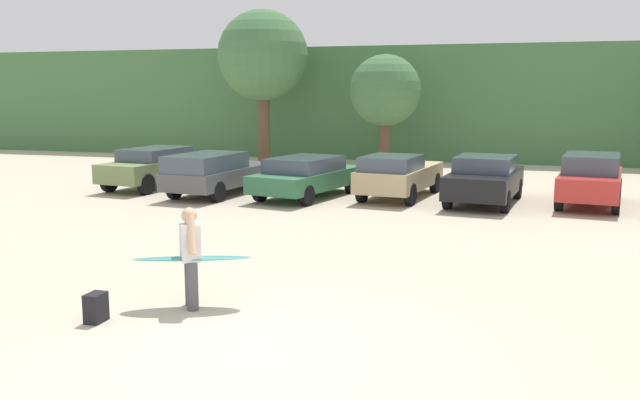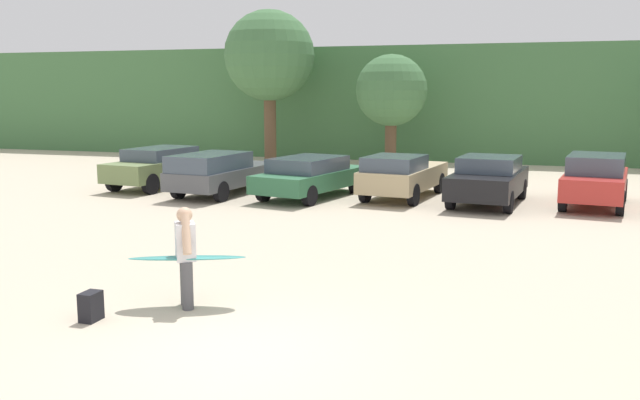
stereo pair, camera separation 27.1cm
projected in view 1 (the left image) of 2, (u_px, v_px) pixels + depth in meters
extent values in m
plane|color=beige|center=(246.00, 352.00, 9.20)|extent=(120.00, 120.00, 0.00)
cube|color=#427042|center=(460.00, 102.00, 38.63)|extent=(108.00, 12.00, 5.67)
cylinder|color=brown|center=(264.00, 129.00, 32.91)|extent=(0.58, 0.58, 3.30)
sphere|color=#427042|center=(263.00, 55.00, 32.36)|extent=(4.30, 4.30, 4.30)
cylinder|color=brown|center=(384.00, 144.00, 31.28)|extent=(0.52, 0.52, 2.12)
sphere|color=#427042|center=(385.00, 90.00, 30.89)|extent=(3.24, 3.24, 3.24)
cube|color=#6B7F4C|center=(153.00, 169.00, 24.54)|extent=(2.32, 4.39, 0.66)
cube|color=#3F4C5B|center=(155.00, 154.00, 24.63)|extent=(1.95, 2.69, 0.43)
cylinder|color=black|center=(159.00, 173.00, 26.16)|extent=(0.31, 0.73, 0.71)
cylinder|color=black|center=(194.00, 175.00, 25.51)|extent=(0.31, 0.73, 0.71)
cylinder|color=black|center=(109.00, 182.00, 23.67)|extent=(0.31, 0.73, 0.71)
cylinder|color=black|center=(146.00, 184.00, 23.02)|extent=(0.31, 0.73, 0.71)
cube|color=#4C4F54|center=(221.00, 176.00, 23.18)|extent=(2.35, 4.95, 0.58)
cube|color=#3F4C5B|center=(206.00, 162.00, 22.24)|extent=(1.98, 2.99, 0.54)
cylinder|color=black|center=(225.00, 178.00, 24.98)|extent=(0.30, 0.68, 0.66)
cylinder|color=black|center=(264.00, 180.00, 24.35)|extent=(0.30, 0.68, 0.66)
cylinder|color=black|center=(174.00, 189.00, 22.11)|extent=(0.30, 0.68, 0.66)
cylinder|color=black|center=(218.00, 192.00, 21.48)|extent=(0.30, 0.68, 0.66)
cube|color=#2D6642|center=(308.00, 179.00, 22.47)|extent=(2.87, 4.90, 0.57)
cube|color=#3F4C5B|center=(305.00, 164.00, 22.23)|extent=(2.26, 2.84, 0.46)
cylinder|color=black|center=(308.00, 181.00, 24.23)|extent=(0.36, 0.67, 0.64)
cylinder|color=black|center=(351.00, 184.00, 23.41)|extent=(0.36, 0.67, 0.64)
cylinder|color=black|center=(260.00, 192.00, 21.62)|extent=(0.36, 0.67, 0.64)
cylinder|color=black|center=(307.00, 196.00, 20.79)|extent=(0.36, 0.67, 0.64)
cube|color=tan|center=(400.00, 177.00, 22.44)|extent=(2.32, 4.66, 0.67)
cube|color=#3F4C5B|center=(391.00, 163.00, 21.48)|extent=(1.86, 2.23, 0.45)
cylinder|color=black|center=(391.00, 180.00, 24.14)|extent=(0.31, 0.71, 0.69)
cylinder|color=black|center=(435.00, 183.00, 23.51)|extent=(0.31, 0.71, 0.69)
cylinder|color=black|center=(362.00, 191.00, 21.48)|extent=(0.31, 0.71, 0.69)
cylinder|color=black|center=(410.00, 195.00, 20.85)|extent=(0.31, 0.71, 0.69)
cube|color=black|center=(485.00, 182.00, 21.18)|extent=(2.32, 4.49, 0.68)
cube|color=#3F4C5B|center=(486.00, 164.00, 21.15)|extent=(1.92, 2.22, 0.47)
cylinder|color=black|center=(466.00, 186.00, 22.85)|extent=(0.29, 0.68, 0.66)
cylinder|color=black|center=(518.00, 189.00, 22.21)|extent=(0.29, 0.68, 0.66)
cylinder|color=black|center=(448.00, 198.00, 20.26)|extent=(0.29, 0.68, 0.66)
cylinder|color=black|center=(505.00, 202.00, 19.62)|extent=(0.29, 0.68, 0.66)
cube|color=#B72D28|center=(590.00, 183.00, 20.88)|extent=(2.26, 4.49, 0.67)
cube|color=#3F4C5B|center=(592.00, 163.00, 20.80)|extent=(1.88, 2.65, 0.55)
cylinder|color=black|center=(567.00, 186.00, 22.52)|extent=(0.31, 0.73, 0.71)
cylinder|color=black|center=(618.00, 189.00, 21.90)|extent=(0.31, 0.73, 0.71)
cylinder|color=black|center=(559.00, 199.00, 19.96)|extent=(0.31, 0.73, 0.71)
cylinder|color=black|center=(616.00, 202.00, 19.35)|extent=(0.31, 0.73, 0.71)
cylinder|color=#4C4C51|center=(192.00, 286.00, 10.90)|extent=(0.19, 0.19, 0.79)
cylinder|color=#4C4C51|center=(190.00, 282.00, 11.16)|extent=(0.19, 0.19, 0.79)
cube|color=silver|center=(190.00, 242.00, 10.92)|extent=(0.48, 0.50, 0.61)
sphere|color=#D8AD8C|center=(189.00, 215.00, 10.85)|extent=(0.25, 0.25, 0.25)
cylinder|color=#D8AD8C|center=(191.00, 235.00, 10.68)|extent=(0.32, 0.39, 0.64)
cylinder|color=#D8AD8C|center=(188.00, 229.00, 11.10)|extent=(0.29, 0.34, 0.65)
ellipsoid|color=teal|center=(192.00, 258.00, 11.03)|extent=(1.97, 1.18, 0.15)
cube|color=black|center=(96.00, 308.00, 10.37)|extent=(0.24, 0.34, 0.45)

